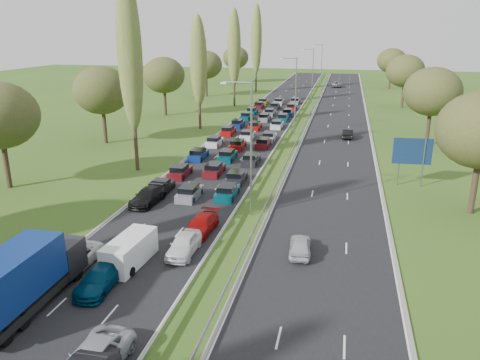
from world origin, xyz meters
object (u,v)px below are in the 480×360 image
Objects in this scene: near_car_2 at (75,258)px; blue_lorry at (24,278)px; direction_sign at (412,153)px; white_van_rear at (131,250)px; near_car_3 at (148,196)px.

blue_lorry is (-0.03, -5.19, 1.33)m from near_car_2.
direction_sign reaches higher than near_car_2.
direction_sign reaches higher than blue_lorry.
white_van_rear is (3.62, 6.68, -1.00)m from blue_lorry.
white_van_rear reaches higher than near_car_2.
blue_lorry is at bearing -114.34° from white_van_rear.
white_van_rear is (3.70, -11.47, 0.28)m from near_car_3.
direction_sign is (21.41, 22.73, 2.53)m from white_van_rear.
near_car_2 is at bearing -153.34° from white_van_rear.
near_car_3 is at bearing -155.86° from direction_sign.
direction_sign is at bearing 28.95° from near_car_3.
near_car_3 is at bearing 89.39° from blue_lorry.
near_car_2 is 0.53× the size of blue_lorry.
white_van_rear is (3.59, 1.49, 0.33)m from near_car_2.
near_car_2 is 0.95× the size of direction_sign.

